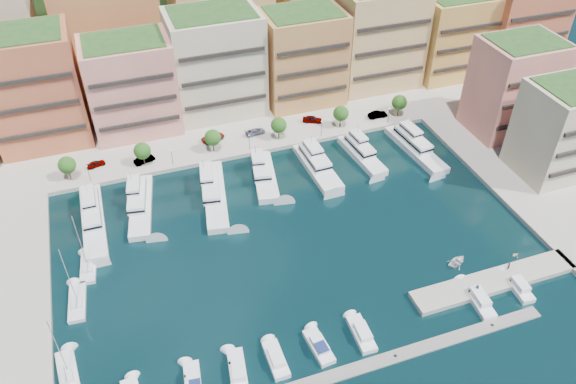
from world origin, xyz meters
name	(u,v)px	position (x,y,z in m)	size (l,w,h in m)	color
ground	(295,241)	(0.00, 0.00, 0.00)	(400.00, 400.00, 0.00)	black
north_quay	(218,92)	(0.00, 62.00, 0.00)	(220.00, 64.00, 2.00)	#9E998E
hillside	(184,26)	(0.00, 110.00, 0.00)	(240.00, 40.00, 58.00)	#223A17
south_pontoon	(343,374)	(-3.00, -30.00, 0.00)	(72.00, 2.20, 0.35)	gray
finger_pier	(493,283)	(30.00, -22.00, 0.00)	(32.00, 5.00, 2.00)	#9E998E
apartment_1	(34,89)	(-44.00, 51.99, 14.31)	(20.00, 16.50, 26.80)	#B1673B
apartment_2	(131,86)	(-23.00, 49.99, 12.31)	(20.00, 15.50, 22.80)	#F29A87
apartment_3	(216,63)	(-2.00, 51.99, 13.81)	(22.00, 16.50, 25.80)	beige
apartment_4	(302,57)	(20.00, 49.99, 12.81)	(20.00, 15.50, 23.80)	tan
apartment_5	(377,36)	(42.00, 51.99, 14.31)	(22.00, 16.50, 26.80)	tan
apartment_6	(452,35)	(64.00, 49.99, 12.31)	(20.00, 15.50, 22.80)	gold
apartment_7	(518,25)	(84.00, 47.99, 13.31)	(22.00, 16.50, 24.80)	#B1673B
apartment_east_a	(514,86)	(62.00, 19.99, 12.31)	(18.00, 14.50, 22.80)	#F29A87
apartment_east_b	(566,129)	(62.00, 1.99, 11.31)	(18.00, 14.50, 20.80)	beige
backblock_1	(110,32)	(-25.00, 74.00, 16.00)	(26.00, 18.00, 30.00)	tan
backblock_2	(221,18)	(5.00, 74.00, 16.00)	(26.00, 18.00, 30.00)	tan
backblock_3	(322,4)	(35.00, 74.00, 16.00)	(26.00, 18.00, 30.00)	gold
tree_0	(67,165)	(-40.00, 33.50, 4.74)	(3.80, 3.80, 5.65)	#473323
tree_1	(142,151)	(-24.00, 33.50, 4.74)	(3.80, 3.80, 5.65)	#473323
tree_2	(213,138)	(-8.00, 33.50, 4.74)	(3.80, 3.80, 5.65)	#473323
tree_3	(279,125)	(8.00, 33.50, 4.74)	(3.80, 3.80, 5.65)	#473323
tree_4	(341,113)	(24.00, 33.50, 4.74)	(3.80, 3.80, 5.65)	#473323
tree_5	(399,102)	(40.00, 33.50, 4.74)	(3.80, 3.80, 5.65)	#473323
lamppost_0	(88,171)	(-36.00, 31.20, 3.83)	(0.30, 0.30, 4.20)	black
lamppost_1	(172,155)	(-18.00, 31.20, 3.83)	(0.30, 0.30, 4.20)	black
lamppost_2	(249,140)	(0.00, 31.20, 3.83)	(0.30, 0.30, 4.20)	black
lamppost_3	(321,126)	(18.00, 31.20, 3.83)	(0.30, 0.30, 4.20)	black
lamppost_4	(389,113)	(36.00, 31.20, 3.83)	(0.30, 0.30, 4.20)	black
yacht_0	(93,217)	(-36.50, 18.70, 1.21)	(4.46, 22.54, 7.30)	white
yacht_1	(140,203)	(-26.83, 20.01, 1.09)	(7.53, 19.95, 7.30)	white
yacht_2	(214,191)	(-11.57, 18.71, 1.21)	(8.13, 22.87, 7.30)	white
yacht_3	(264,173)	(0.28, 21.17, 1.21)	(7.57, 17.63, 7.30)	white
yacht_4	(316,164)	(12.60, 20.55, 1.09)	(5.50, 18.50, 7.30)	white
yacht_5	(361,152)	(24.01, 21.46, 1.21)	(5.56, 16.78, 7.30)	white
yacht_6	(414,146)	(37.01, 19.67, 1.21)	(6.24, 20.70, 7.30)	white
cruiser_2	(238,371)	(-18.24, -24.59, 0.55)	(3.59, 8.11, 2.55)	white
cruiser_3	(276,360)	(-12.02, -24.58, 0.55)	(2.57, 7.07, 2.55)	white
cruiser_4	(319,347)	(-4.80, -24.59, 0.57)	(3.17, 7.29, 2.66)	white
cruiser_5	(362,334)	(2.68, -24.58, 0.55)	(2.83, 7.46, 2.55)	white
cruiser_8	(478,299)	(24.82, -24.60, 0.55)	(3.38, 9.09, 2.55)	white
cruiser_9	(518,287)	(33.16, -24.58, 0.55)	(3.01, 7.47, 2.55)	white
sailboat_0	(68,375)	(-42.86, -16.45, 0.31)	(3.64, 9.21, 13.20)	white
sailboat_1	(77,303)	(-40.76, -2.24, 0.31)	(3.48, 8.88, 13.20)	white
sailboat_2	(88,268)	(-38.40, 5.42, 0.32)	(3.44, 7.94, 13.20)	white
tender_2	(457,262)	(26.49, -15.60, 0.42)	(2.89, 4.04, 0.84)	white
tender_3	(515,255)	(37.84, -17.66, 0.38)	(1.24, 1.44, 0.76)	beige
car_0	(96,164)	(-34.41, 36.40, 1.70)	(1.66, 4.14, 1.41)	gray
car_1	(144,160)	(-23.89, 34.33, 1.79)	(1.66, 4.77, 1.57)	gray
car_2	(213,137)	(-7.05, 37.99, 1.79)	(2.61, 5.65, 1.57)	gray
car_3	(255,132)	(3.19, 37.16, 1.71)	(2.00, 4.92, 1.43)	gray
car_4	(312,119)	(18.26, 37.74, 1.82)	(1.93, 4.80, 1.64)	gray
car_5	(378,115)	(34.68, 34.32, 1.81)	(1.71, 4.92, 1.62)	gray
person_0	(477,289)	(25.01, -23.54, 1.97)	(0.71, 0.47, 1.95)	#25334B
person_1	(508,266)	(33.60, -20.64, 1.78)	(0.76, 0.59, 1.57)	#443529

